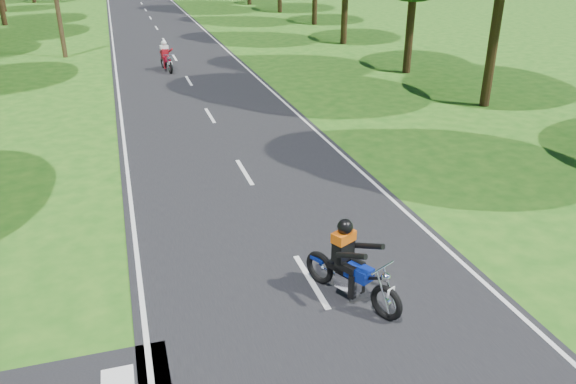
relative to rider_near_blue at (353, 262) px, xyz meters
name	(u,v)px	position (x,y,z in m)	size (l,w,h in m)	color
ground	(349,345)	(-0.52, -1.19, -0.84)	(160.00, 160.00, 0.00)	#1F5814
main_road	(146,10)	(-0.52, 48.81, -0.83)	(7.00, 140.00, 0.02)	black
road_markings	(145,12)	(-0.66, 46.93, -0.81)	(7.40, 140.00, 0.01)	silver
rider_near_blue	(353,262)	(0.00, 0.00, 0.00)	(0.65, 1.96, 1.64)	#0D2599
rider_far_red	(166,56)	(-1.29, 21.34, -0.06)	(0.61, 1.82, 1.52)	#AD0D29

